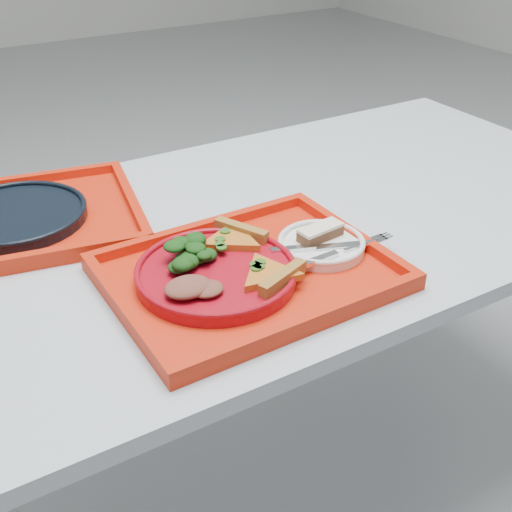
% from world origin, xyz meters
% --- Properties ---
extents(ground, '(10.00, 10.00, 0.00)m').
position_xyz_m(ground, '(0.00, 0.00, 0.00)').
color(ground, gray).
rests_on(ground, ground).
extents(table, '(1.60, 0.80, 0.75)m').
position_xyz_m(table, '(0.00, 0.00, 0.68)').
color(table, silver).
rests_on(table, ground).
extents(tray_main, '(0.46, 0.36, 0.01)m').
position_xyz_m(tray_main, '(-0.13, -0.17, 0.76)').
color(tray_main, red).
rests_on(tray_main, table).
extents(tray_far, '(0.50, 0.42, 0.01)m').
position_xyz_m(tray_far, '(-0.42, 0.21, 0.76)').
color(tray_far, red).
rests_on(tray_far, table).
extents(dinner_plate, '(0.26, 0.26, 0.02)m').
position_xyz_m(dinner_plate, '(-0.19, -0.16, 0.77)').
color(dinner_plate, maroon).
rests_on(dinner_plate, tray_main).
extents(side_plate, '(0.15, 0.15, 0.01)m').
position_xyz_m(side_plate, '(0.01, -0.17, 0.77)').
color(side_plate, white).
rests_on(side_plate, tray_main).
extents(navy_plate, '(0.26, 0.26, 0.02)m').
position_xyz_m(navy_plate, '(-0.42, 0.21, 0.77)').
color(navy_plate, black).
rests_on(navy_plate, tray_far).
extents(pizza_slice_a, '(0.13, 0.14, 0.02)m').
position_xyz_m(pizza_slice_a, '(-0.13, -0.22, 0.79)').
color(pizza_slice_a, orange).
rests_on(pizza_slice_a, dinner_plate).
extents(pizza_slice_b, '(0.15, 0.14, 0.02)m').
position_xyz_m(pizza_slice_b, '(-0.12, -0.10, 0.79)').
color(pizza_slice_b, orange).
rests_on(pizza_slice_b, dinner_plate).
extents(salad_heap, '(0.09, 0.08, 0.04)m').
position_xyz_m(salad_heap, '(-0.21, -0.11, 0.80)').
color(salad_heap, black).
rests_on(salad_heap, dinner_plate).
extents(meat_portion, '(0.07, 0.06, 0.02)m').
position_xyz_m(meat_portion, '(-0.26, -0.20, 0.79)').
color(meat_portion, brown).
rests_on(meat_portion, dinner_plate).
extents(dessert_bar, '(0.09, 0.04, 0.02)m').
position_xyz_m(dessert_bar, '(0.02, -0.16, 0.79)').
color(dessert_bar, '#512B1B').
rests_on(dessert_bar, side_plate).
extents(knife, '(0.18, 0.08, 0.01)m').
position_xyz_m(knife, '(0.00, -0.19, 0.78)').
color(knife, silver).
rests_on(knife, side_plate).
extents(fork, '(0.19, 0.03, 0.01)m').
position_xyz_m(fork, '(0.03, -0.22, 0.78)').
color(fork, silver).
rests_on(fork, side_plate).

